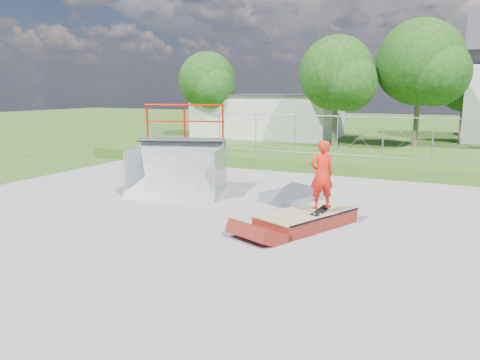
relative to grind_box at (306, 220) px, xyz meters
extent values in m
plane|color=#305418|center=(-1.65, -0.72, -0.20)|extent=(120.00, 120.00, 0.00)
cube|color=#9A9A97|center=(-1.65, -0.72, -0.18)|extent=(20.00, 16.00, 0.04)
cube|color=#305418|center=(-1.65, 8.78, 0.05)|extent=(24.00, 3.00, 0.50)
cube|color=maroon|center=(0.00, 0.00, -0.01)|extent=(2.19, 2.90, 0.37)
cube|color=tan|center=(0.00, 0.00, 0.18)|extent=(2.22, 2.92, 0.03)
cube|color=black|center=(0.33, 0.11, 0.24)|extent=(0.38, 0.82, 0.13)
imported|color=red|center=(0.33, 0.11, 1.10)|extent=(0.75, 0.72, 1.72)
cube|color=silver|center=(-9.65, 21.28, 1.30)|extent=(10.00, 6.00, 3.00)
cylinder|color=brown|center=(-3.65, 17.28, 1.03)|extent=(0.30, 0.30, 2.45)
sphere|color=#143D10|center=(-3.65, 17.28, 4.21)|extent=(4.48, 4.48, 4.48)
sphere|color=#143D10|center=(-2.81, 16.72, 3.65)|extent=(3.36, 3.36, 3.36)
cylinder|color=brown|center=(0.85, 19.28, 1.20)|extent=(0.30, 0.30, 2.80)
sphere|color=#143D10|center=(0.85, 19.28, 4.84)|extent=(5.12, 5.12, 5.12)
sphere|color=#143D10|center=(1.81, 18.64, 4.20)|extent=(3.84, 3.84, 3.84)
cylinder|color=brown|center=(-13.65, 19.28, 0.94)|extent=(0.30, 0.30, 2.27)
sphere|color=#143D10|center=(-13.65, 19.28, 3.90)|extent=(4.16, 4.16, 4.16)
sphere|color=#143D10|center=(-12.87, 18.76, 3.38)|extent=(3.12, 3.12, 3.12)
cylinder|color=brown|center=(3.35, 27.28, 0.85)|extent=(0.30, 0.30, 2.10)
sphere|color=#143D10|center=(3.35, 27.28, 3.58)|extent=(3.84, 3.84, 3.84)
sphere|color=#143D10|center=(4.07, 26.80, 3.10)|extent=(2.88, 2.88, 2.88)
camera|label=1|loc=(3.39, -11.11, 3.26)|focal=35.00mm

